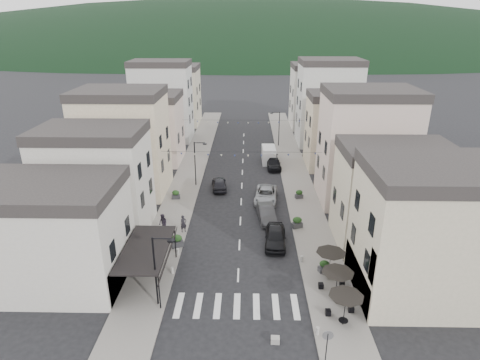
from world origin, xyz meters
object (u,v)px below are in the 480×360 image
(parked_car_d, at_px, (274,163))
(delivery_van, at_px, (269,154))
(pedestrian_b, at_px, (163,223))
(parked_car_b, at_px, (266,213))
(parked_car_c, at_px, (266,195))
(parked_car_a, at_px, (275,237))
(parked_car_e, at_px, (219,184))
(pedestrian_a, at_px, (183,224))

(parked_car_d, bearing_deg, delivery_van, 99.65)
(delivery_van, distance_m, pedestrian_b, 25.56)
(parked_car_b, relative_size, delivery_van, 0.95)
(parked_car_b, bearing_deg, pedestrian_b, -170.45)
(parked_car_c, distance_m, pedestrian_b, 13.56)
(parked_car_a, height_order, parked_car_e, parked_car_a)
(parked_car_e, bearing_deg, parked_car_a, 108.48)
(parked_car_e, height_order, pedestrian_a, pedestrian_a)
(pedestrian_a, bearing_deg, parked_car_b, -10.19)
(parked_car_a, bearing_deg, parked_car_d, 90.71)
(parked_car_a, bearing_deg, parked_car_e, 118.83)
(parked_car_e, distance_m, pedestrian_a, 11.90)
(delivery_van, xyz_separation_m, pedestrian_a, (-9.79, -22.58, -0.14))
(parked_car_d, distance_m, parked_car_e, 11.02)
(parked_car_a, relative_size, pedestrian_b, 2.52)
(parked_car_d, relative_size, parked_car_e, 1.10)
(pedestrian_b, bearing_deg, parked_car_a, 34.45)
(parked_car_b, relative_size, parked_car_c, 0.84)
(parked_car_e, distance_m, pedestrian_b, 12.62)
(pedestrian_a, bearing_deg, parked_car_c, 12.86)
(parked_car_b, height_order, parked_car_e, parked_car_b)
(parked_car_c, relative_size, pedestrian_a, 3.07)
(pedestrian_b, bearing_deg, parked_car_e, 111.44)
(parked_car_c, xyz_separation_m, pedestrian_a, (-8.79, -8.01, 0.25))
(parked_car_a, relative_size, parked_car_b, 1.04)
(parked_car_b, height_order, delivery_van, delivery_van)
(parked_car_a, height_order, pedestrian_a, pedestrian_a)
(parked_car_b, bearing_deg, parked_car_a, -89.20)
(parked_car_d, xyz_separation_m, pedestrian_b, (-12.50, -19.65, 0.39))
(pedestrian_a, bearing_deg, pedestrian_b, 151.90)
(parked_car_e, distance_m, delivery_van, 13.03)
(pedestrian_a, bearing_deg, parked_car_d, 32.56)
(parked_car_c, distance_m, parked_car_e, 6.89)
(parked_car_b, height_order, parked_car_d, parked_car_b)
(parked_car_e, bearing_deg, parked_car_d, -139.81)
(parked_car_b, xyz_separation_m, pedestrian_b, (-10.75, -3.08, 0.32))
(parked_car_e, bearing_deg, delivery_van, -128.83)
(parked_car_d, distance_m, delivery_van, 3.08)
(parked_car_c, xyz_separation_m, parked_car_d, (1.61, 11.59, -0.07))
(parked_car_a, xyz_separation_m, parked_car_d, (1.09, 21.70, -0.13))
(parked_car_e, bearing_deg, parked_car_c, 142.42)
(delivery_van, xyz_separation_m, pedestrian_b, (-11.89, -22.63, -0.07))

